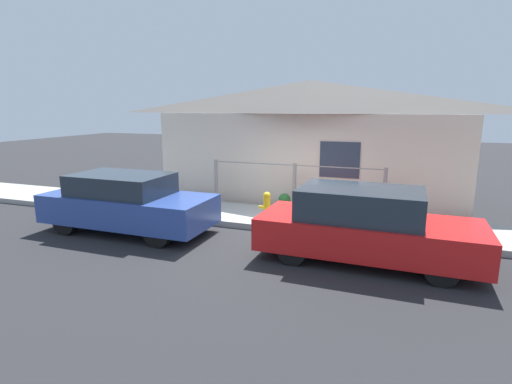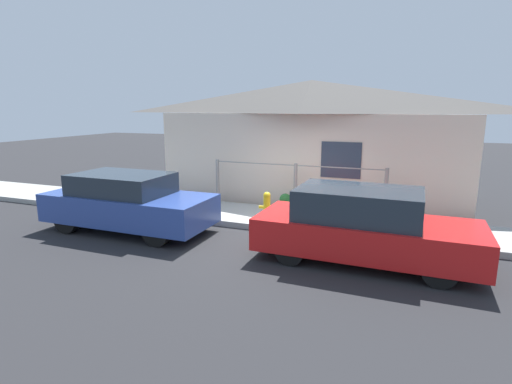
{
  "view_description": "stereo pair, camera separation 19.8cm",
  "coord_description": "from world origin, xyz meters",
  "px_view_note": "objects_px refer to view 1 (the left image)",
  "views": [
    {
      "loc": [
        2.68,
        -8.82,
        2.97
      ],
      "look_at": [
        -0.6,
        0.3,
        0.9
      ],
      "focal_mm": 28.0,
      "sensor_mm": 36.0,
      "label": 1
    },
    {
      "loc": [
        2.87,
        -8.75,
        2.97
      ],
      "look_at": [
        -0.6,
        0.3,
        0.9
      ],
      "focal_mm": 28.0,
      "sensor_mm": 36.0,
      "label": 2
    }
  ],
  "objects_px": {
    "car_left": "(127,203)",
    "fire_hydrant": "(267,206)",
    "car_right": "(365,226)",
    "potted_plant_near_hydrant": "(284,201)"
  },
  "relations": [
    {
      "from": "car_right",
      "to": "potted_plant_near_hydrant",
      "type": "xyz_separation_m",
      "value": [
        -2.4,
        2.74,
        -0.31
      ]
    },
    {
      "from": "potted_plant_near_hydrant",
      "to": "fire_hydrant",
      "type": "bearing_deg",
      "value": -96.08
    },
    {
      "from": "fire_hydrant",
      "to": "potted_plant_near_hydrant",
      "type": "bearing_deg",
      "value": 83.92
    },
    {
      "from": "car_right",
      "to": "fire_hydrant",
      "type": "height_order",
      "value": "car_right"
    },
    {
      "from": "car_right",
      "to": "fire_hydrant",
      "type": "xyz_separation_m",
      "value": [
        -2.53,
        1.54,
        -0.17
      ]
    },
    {
      "from": "car_left",
      "to": "fire_hydrant",
      "type": "height_order",
      "value": "car_left"
    },
    {
      "from": "car_left",
      "to": "fire_hydrant",
      "type": "xyz_separation_m",
      "value": [
        3.04,
        1.54,
        -0.17
      ]
    },
    {
      "from": "car_left",
      "to": "fire_hydrant",
      "type": "distance_m",
      "value": 3.42
    },
    {
      "from": "car_right",
      "to": "car_left",
      "type": "bearing_deg",
      "value": -178.59
    },
    {
      "from": "car_left",
      "to": "potted_plant_near_hydrant",
      "type": "xyz_separation_m",
      "value": [
        3.17,
        2.74,
        -0.31
      ]
    }
  ]
}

